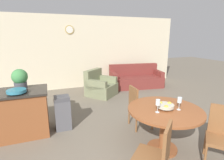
{
  "coord_description": "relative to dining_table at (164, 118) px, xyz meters",
  "views": [
    {
      "loc": [
        -1.21,
        -1.28,
        1.96
      ],
      "look_at": [
        0.15,
        2.38,
        0.97
      ],
      "focal_mm": 28.0,
      "sensor_mm": 36.0,
      "label": 1
    }
  ],
  "objects": [
    {
      "name": "wall_back",
      "position": [
        -0.57,
        4.44,
        0.75
      ],
      "size": [
        8.0,
        0.09,
        2.7
      ],
      "color": "beige",
      "rests_on": "ground_plane"
    },
    {
      "name": "kitchen_island",
      "position": [
        -2.37,
        1.42,
        -0.13
      ],
      "size": [
        1.06,
        0.75,
        0.93
      ],
      "color": "brown",
      "rests_on": "ground_plane"
    },
    {
      "name": "dining_chair_near_right",
      "position": [
        0.63,
        -0.58,
        -0.09
      ],
      "size": [
        0.59,
        0.59,
        0.93
      ],
      "rotation": [
        0.0,
        0.0,
        8.6
      ],
      "color": "brown",
      "rests_on": "ground_plane"
    },
    {
      "name": "trash_bin",
      "position": [
        -1.57,
        1.36,
        -0.23
      ],
      "size": [
        0.32,
        0.29,
        0.74
      ],
      "color": "#56565B",
      "rests_on": "ground_plane"
    },
    {
      "name": "fruit_bowl",
      "position": [
        0.0,
        0.0,
        0.23
      ],
      "size": [
        0.28,
        0.28,
        0.11
      ],
      "color": "#B7B29E",
      "rests_on": "dining_table"
    },
    {
      "name": "teal_bowl",
      "position": [
        -2.37,
        1.25,
        0.38
      ],
      "size": [
        0.34,
        0.34,
        0.08
      ],
      "color": "teal",
      "rests_on": "kitchen_island"
    },
    {
      "name": "wine_glass_right",
      "position": [
        0.19,
        -0.11,
        0.34
      ],
      "size": [
        0.07,
        0.07,
        0.22
      ],
      "color": "silver",
      "rests_on": "dining_table"
    },
    {
      "name": "dining_table",
      "position": [
        0.0,
        0.0,
        0.0
      ],
      "size": [
        1.25,
        1.25,
        0.77
      ],
      "color": "brown",
      "rests_on": "ground_plane"
    },
    {
      "name": "armchair",
      "position": [
        -0.18,
        3.21,
        -0.31
      ],
      "size": [
        1.18,
        1.18,
        0.86
      ],
      "rotation": [
        0.0,
        0.0,
        0.72
      ],
      "color": "#7A7F5B",
      "rests_on": "ground_plane"
    },
    {
      "name": "wine_glass_left",
      "position": [
        -0.2,
        -0.07,
        0.34
      ],
      "size": [
        0.07,
        0.07,
        0.22
      ],
      "color": "silver",
      "rests_on": "dining_table"
    },
    {
      "name": "dining_chair_far_side",
      "position": [
        -0.04,
        0.86,
        -0.09
      ],
      "size": [
        0.44,
        0.44,
        0.93
      ],
      "rotation": [
        0.0,
        0.0,
        4.67
      ],
      "color": "brown",
      "rests_on": "ground_plane"
    },
    {
      "name": "dining_chair_near_left",
      "position": [
        -0.58,
        -0.63,
        -0.09
      ],
      "size": [
        0.59,
        0.59,
        0.93
      ],
      "rotation": [
        0.0,
        0.0,
        7.02
      ],
      "color": "brown",
      "rests_on": "ground_plane"
    },
    {
      "name": "couch",
      "position": [
        1.44,
        3.74,
        -0.31
      ],
      "size": [
        2.1,
        1.18,
        0.86
      ],
      "rotation": [
        0.0,
        0.0,
        -0.14
      ],
      "color": "maroon",
      "rests_on": "ground_plane"
    },
    {
      "name": "potted_plant",
      "position": [
        -2.34,
        1.6,
        0.54
      ],
      "size": [
        0.31,
        0.31,
        0.4
      ],
      "color": "#4C4C51",
      "rests_on": "kitchen_island"
    }
  ]
}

